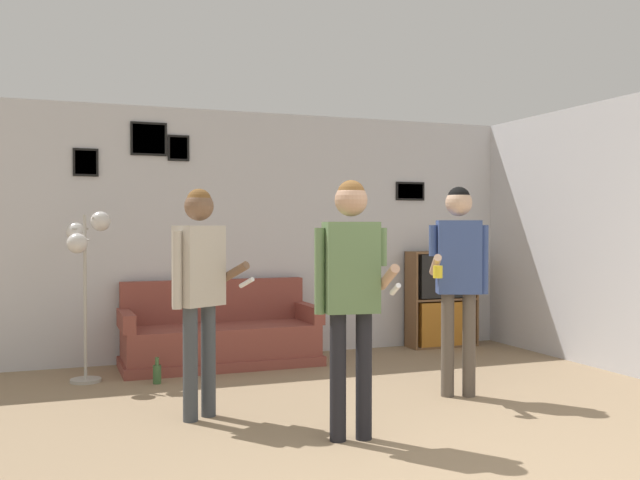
% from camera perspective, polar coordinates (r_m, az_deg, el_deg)
% --- Properties ---
extents(wall_back, '(8.08, 0.08, 2.70)m').
position_cam_1_polar(wall_back, '(8.00, -3.78, 0.51)').
color(wall_back, silver).
rests_on(wall_back, ground_plane).
extents(wall_right, '(0.06, 6.86, 2.70)m').
position_cam_1_polar(wall_right, '(7.50, 23.25, 0.34)').
color(wall_right, silver).
rests_on(wall_right, ground_plane).
extents(couch, '(2.02, 0.80, 0.87)m').
position_cam_1_polar(couch, '(7.51, -8.00, -7.73)').
color(couch, brown).
rests_on(couch, ground_plane).
extents(bookshelf, '(0.85, 0.30, 1.14)m').
position_cam_1_polar(bookshelf, '(8.67, 9.71, -4.68)').
color(bookshelf, brown).
rests_on(bookshelf, ground_plane).
extents(floor_lamp, '(0.39, 0.43, 1.58)m').
position_cam_1_polar(floor_lamp, '(6.90, -18.30, -0.89)').
color(floor_lamp, '#ADA89E').
rests_on(floor_lamp, ground_plane).
extents(person_player_foreground_left, '(0.60, 0.38, 1.72)m').
position_cam_1_polar(person_player_foreground_left, '(5.38, -9.62, -2.92)').
color(person_player_foreground_left, '#3D4247').
rests_on(person_player_foreground_left, ground_plane).
extents(person_player_foreground_center, '(0.50, 0.51, 1.75)m').
position_cam_1_polar(person_player_foreground_center, '(4.78, 2.50, -3.16)').
color(person_player_foreground_center, black).
rests_on(person_player_foreground_center, ground_plane).
extents(person_watcher_holding_cup, '(0.58, 0.39, 1.77)m').
position_cam_1_polar(person_watcher_holding_cup, '(6.12, 11.03, -2.07)').
color(person_watcher_holding_cup, brown).
rests_on(person_watcher_holding_cup, ground_plane).
extents(bottle_on_floor, '(0.08, 0.08, 0.24)m').
position_cam_1_polar(bottle_on_floor, '(6.78, -12.91, -10.36)').
color(bottle_on_floor, '#3D6638').
rests_on(bottle_on_floor, ground_plane).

